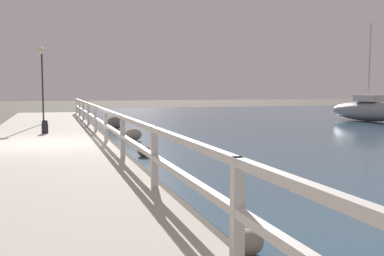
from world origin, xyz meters
The scene contains 10 objects.
ground_plane centered at (0.00, 0.00, 0.00)m, with size 120.00×120.00×0.00m, color #4C473D.
dock_walkway centered at (0.00, 0.00, 0.13)m, with size 3.71×36.00×0.27m.
railing centered at (1.76, 0.00, 0.91)m, with size 0.10×32.50×0.94m.
boulder_upstream centered at (2.98, 7.10, 0.28)m, with size 0.76×0.68×0.57m.
boulder_water_edge centered at (2.58, -1.51, 0.14)m, with size 0.37×0.33×0.28m.
boulder_downstream centered at (2.94, 2.20, 0.22)m, with size 0.57×0.52×0.43m.
boulder_far_strip centered at (2.22, -8.88, 0.14)m, with size 0.38×0.34×0.29m.
mooring_bollard centered at (0.02, 3.02, 0.51)m, with size 0.22×0.22×0.48m.
dock_lamp centered at (-0.11, 7.90, 2.83)m, with size 0.29×0.29×3.36m.
sailboat_gray centered at (17.22, 7.92, 0.61)m, with size 2.35×5.26×5.43m.
Camera 1 is at (0.27, -13.17, 1.77)m, focal length 42.00 mm.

